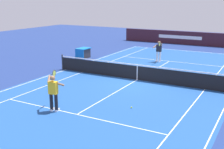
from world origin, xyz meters
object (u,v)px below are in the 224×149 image
Objects in this scene: tennis_ball at (131,107)px; equipment_cart_tarped at (83,53)px; tennis_net at (137,72)px; tennis_player_near at (53,91)px; tennis_player_far at (159,50)px.

equipment_cart_tarped is (-8.69, -8.58, 0.40)m from tennis_ball.
tennis_net reaches higher than equipment_cart_tarped.
tennis_ball is (-1.98, 2.88, -0.90)m from tennis_player_near.
equipment_cart_tarped is at bearing -121.16° from tennis_net.
tennis_net is 177.27× the size of tennis_ball.
tennis_player_far is 6.35m from equipment_cart_tarped.
tennis_player_near is at bearing -1.95° from tennis_player_far.
tennis_player_far is (-12.30, 0.42, -0.00)m from tennis_player_near.
tennis_net is at bearing 58.84° from equipment_cart_tarped.
tennis_net is 5.82m from tennis_player_far.
tennis_player_near reaches higher than tennis_ball.
tennis_player_near is 3.61m from tennis_ball.
tennis_ball is at bearing 44.63° from equipment_cart_tarped.
tennis_net is at bearing 7.07° from tennis_player_far.
tennis_ball is (4.56, 1.75, -0.46)m from tennis_net.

